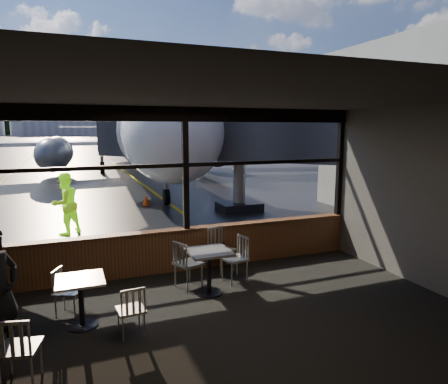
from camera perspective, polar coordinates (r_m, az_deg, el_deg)
ground_plane at (r=128.17m, az=-20.57°, el=7.11°), size 520.00×520.00×0.00m
carpet_floor at (r=6.38m, az=2.68°, el=-19.49°), size 8.00×6.00×0.01m
ceiling at (r=5.63m, az=2.95°, el=13.53°), size 8.00×6.00×0.04m
wall_right at (r=8.23m, az=29.14°, el=-1.26°), size 0.04×6.00×3.50m
wall_back at (r=3.39m, az=24.81°, el=-14.52°), size 8.00×0.04×3.50m
window_sill at (r=8.83m, az=-5.35°, el=-8.18°), size 8.00×0.28×0.90m
window_header at (r=8.44m, az=-5.64°, el=10.98°), size 8.00×0.18×0.30m
mullion_centre at (r=8.48m, az=-5.52°, el=3.19°), size 0.12×0.12×2.60m
mullion_right at (r=10.28m, az=16.20°, el=3.90°), size 0.12×0.12×2.60m
window_transom at (r=8.47m, az=-5.53°, el=3.86°), size 8.00×0.10×0.08m
airliner at (r=28.08m, az=-12.70°, el=13.60°), size 31.51×37.03×10.79m
jet_bridge at (r=14.85m, az=2.04°, el=6.79°), size 9.28×11.34×4.95m
cafe_table_near at (r=7.56m, az=-2.15°, el=-11.39°), size 0.76×0.76×0.84m
cafe_table_mid at (r=6.78m, az=-19.71°, el=-14.69°), size 0.71×0.71×0.78m
chair_near_e at (r=8.11m, az=1.51°, el=-9.59°), size 0.59×0.59×0.94m
chair_near_w at (r=7.85m, az=-5.11°, el=-10.22°), size 0.68×0.68×0.95m
chair_near_n at (r=8.66m, az=-0.38°, el=-8.27°), size 0.68×0.68×0.96m
chair_mid_s at (r=6.30m, az=-13.16°, el=-16.13°), size 0.48×0.48×0.81m
chair_mid_w at (r=7.22m, az=-21.33°, el=-13.17°), size 0.58×0.58×0.81m
chair_left_s at (r=5.67m, az=-27.17°, el=-19.31°), size 0.60×0.60×0.92m
ground_crew at (r=12.48m, az=-21.77°, el=-1.56°), size 1.11×1.08×1.81m
cone_nose at (r=16.43m, az=-11.05°, el=-1.10°), size 0.31×0.31×0.43m
terminal_annex at (r=16.25m, az=28.08°, el=7.79°), size 5.00×7.00×6.00m
hangar_mid at (r=193.14m, az=-21.03°, el=9.03°), size 38.00×15.00×10.00m
hangar_right at (r=196.29m, az=-2.97°, el=9.89°), size 50.00×20.00×12.00m
fuel_tank_b at (r=190.93m, az=-27.04°, el=8.05°), size 8.00×8.00×6.00m
fuel_tank_c at (r=190.27m, az=-24.02°, el=8.26°), size 8.00×8.00×6.00m
treeline at (r=218.14m, az=-21.12°, el=9.22°), size 360.00×3.00×12.00m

